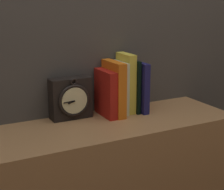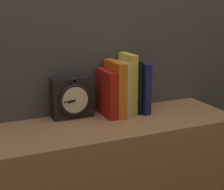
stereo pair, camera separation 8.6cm
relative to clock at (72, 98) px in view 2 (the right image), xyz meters
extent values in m
cube|color=#47423D|center=(0.12, 0.07, 0.28)|extent=(6.00, 0.05, 2.60)
cube|color=black|center=(0.00, 0.01, 0.00)|extent=(0.17, 0.07, 0.17)
torus|color=black|center=(0.00, -0.03, 0.00)|extent=(0.13, 0.01, 0.13)
cylinder|color=beige|center=(0.00, -0.04, 0.00)|extent=(0.11, 0.01, 0.11)
cube|color=black|center=(-0.01, -0.04, 0.00)|extent=(0.03, 0.00, 0.01)
cube|color=black|center=(-0.02, -0.04, 0.00)|extent=(0.05, 0.00, 0.01)
torus|color=black|center=(0.00, -0.03, 0.08)|extent=(0.03, 0.01, 0.03)
cube|color=#B11C14|center=(0.14, -0.04, 0.01)|extent=(0.04, 0.15, 0.20)
cube|color=orange|center=(0.18, -0.04, 0.03)|extent=(0.04, 0.16, 0.23)
cube|color=beige|center=(0.21, -0.02, 0.03)|extent=(0.03, 0.13, 0.23)
cube|color=yellow|center=(0.25, -0.02, 0.04)|extent=(0.04, 0.12, 0.26)
cube|color=black|center=(0.28, -0.03, 0.03)|extent=(0.01, 0.13, 0.23)
cube|color=navy|center=(0.30, -0.04, 0.02)|extent=(0.03, 0.15, 0.22)
cube|color=orange|center=(0.33, -0.02, 0.00)|extent=(0.01, 0.12, 0.18)
camera|label=1|loc=(-0.54, -1.40, 0.42)|focal=60.00mm
camera|label=2|loc=(-0.47, -1.44, 0.42)|focal=60.00mm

